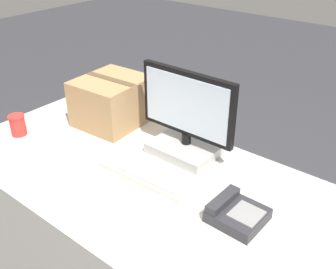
# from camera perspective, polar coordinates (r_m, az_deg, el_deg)

# --- Properties ---
(office_desk) EXTENTS (1.80, 0.90, 0.71)m
(office_desk) POSITION_cam_1_polar(r_m,az_deg,el_deg) (1.97, -3.69, -14.02)
(office_desk) COLOR beige
(office_desk) RESTS_ON ground_plane
(monitor) EXTENTS (0.49, 0.26, 0.41)m
(monitor) POSITION_cam_1_polar(r_m,az_deg,el_deg) (1.80, 2.71, 1.53)
(monitor) COLOR #B7B7B7
(monitor) RESTS_ON office_desk
(keyboard) EXTENTS (0.45, 0.17, 0.03)m
(keyboard) POSITION_cam_1_polar(r_m,az_deg,el_deg) (1.71, -2.89, -5.60)
(keyboard) COLOR beige
(keyboard) RESTS_ON office_desk
(desk_phone) EXTENTS (0.19, 0.19, 0.07)m
(desk_phone) POSITION_cam_1_polar(r_m,az_deg,el_deg) (1.50, 9.87, -11.17)
(desk_phone) COLOR #2D2D33
(desk_phone) RESTS_ON office_desk
(paper_cup_left) EXTENTS (0.08, 0.08, 0.11)m
(paper_cup_left) POSITION_cam_1_polar(r_m,az_deg,el_deg) (2.14, -20.97, 1.29)
(paper_cup_left) COLOR red
(paper_cup_left) RESTS_ON office_desk
(cardboard_box) EXTENTS (0.34, 0.37, 0.25)m
(cardboard_box) POSITION_cam_1_polar(r_m,az_deg,el_deg) (2.11, -8.13, 4.83)
(cardboard_box) COLOR tan
(cardboard_box) RESTS_ON office_desk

